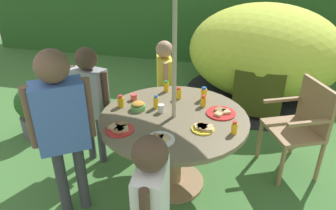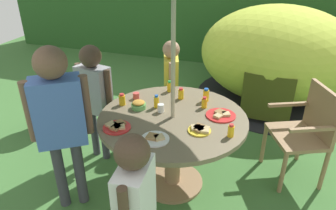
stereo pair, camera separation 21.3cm
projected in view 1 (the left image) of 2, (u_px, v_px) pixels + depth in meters
The scene contains 24 objects.
ground_plane at pixel (173, 183), 3.03m from camera, with size 10.00×10.00×0.02m, color #3D6B33.
hedge_backdrop at pixel (217, 5), 5.77m from camera, with size 9.00×0.70×2.01m, color #285623.
garden_table at pixel (174, 132), 2.77m from camera, with size 1.27×1.27×0.72m.
wooden_chair at pixel (302, 122), 3.00m from camera, with size 0.59×0.62×0.91m.
dome_tent at pixel (264, 52), 4.49m from camera, with size 2.34×2.34×1.32m.
potted_plant at pixel (34, 110), 3.65m from camera, with size 0.39×0.39×0.61m.
child_in_yellow_shirt at pixel (164, 76), 3.56m from camera, with size 0.24×0.36×1.10m.
child_in_grey_shirt at pixel (90, 92), 3.00m from camera, with size 0.41×0.24×1.22m.
child_in_blue_shirt at pixel (61, 116), 2.33m from camera, with size 0.42×0.38×1.42m.
child_in_white_shirt at pixel (152, 200), 1.80m from camera, with size 0.20×0.40×1.17m.
snack_bowl at pixel (138, 106), 2.79m from camera, with size 0.13×0.13×0.07m.
plate_center_front at pixel (203, 128), 2.50m from camera, with size 0.18×0.18×0.03m.
plate_near_left at pixel (161, 139), 2.37m from camera, with size 0.22×0.22×0.03m.
plate_mid_right at pixel (221, 113), 2.73m from camera, with size 0.25×0.25×0.03m.
plate_mid_left at pixel (120, 129), 2.49m from camera, with size 0.22×0.22×0.03m.
juice_bottle_near_right at pixel (121, 101), 2.83m from camera, with size 0.06×0.06×0.11m.
juice_bottle_far_left at pixel (234, 128), 2.44m from camera, with size 0.05×0.05×0.11m.
juice_bottle_far_right at pixel (179, 93), 2.98m from camera, with size 0.05×0.05×0.11m.
juice_bottle_center_back at pixel (156, 102), 2.81m from camera, with size 0.05×0.05×0.12m.
juice_bottle_front_edge at pixel (166, 87), 3.12m from camera, with size 0.05×0.05×0.11m.
juice_bottle_back_edge at pixel (204, 94), 2.96m from camera, with size 0.06×0.06×0.13m.
juice_bottle_spot_a at pixel (203, 101), 2.84m from camera, with size 0.05×0.05×0.10m.
cup_near at pixel (134, 97), 2.96m from camera, with size 0.06×0.06×0.06m, color #E04C47.
cup_far at pixel (161, 108), 2.75m from camera, with size 0.06×0.06×0.07m, color white.
Camera 1 is at (0.49, -2.29, 2.05)m, focal length 33.90 mm.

